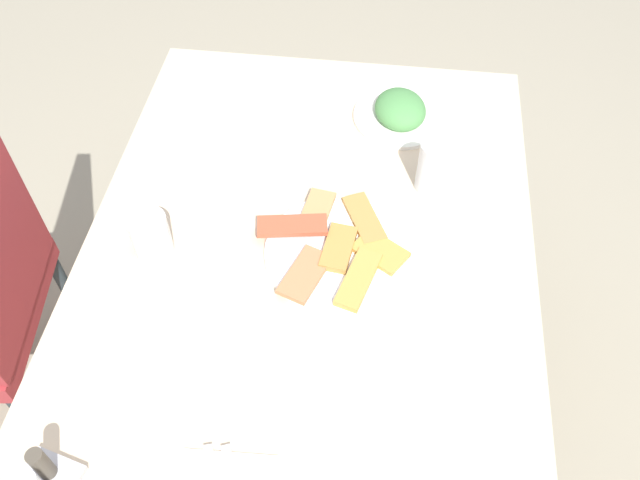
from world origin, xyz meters
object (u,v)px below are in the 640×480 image
pide_platter (337,250)px  soda_can (433,166)px  dining_table (309,267)px  condiment_caddy (42,479)px  drinking_glass (151,236)px  salad_plate_greens (400,112)px

pide_platter → soda_can: (0.21, -0.18, 0.05)m
soda_can → dining_table: bearing=129.5°
pide_platter → condiment_caddy: condiment_caddy is taller
soda_can → drinking_glass: 0.59m
salad_plate_greens → soda_can: size_ratio=1.79×
soda_can → condiment_caddy: 0.92m
drinking_glass → salad_plate_greens: bearing=-45.4°
dining_table → condiment_caddy: 0.63m
dining_table → salad_plate_greens: size_ratio=5.63×
dining_table → pide_platter: bearing=-99.5°
dining_table → soda_can: (0.20, -0.24, 0.13)m
salad_plate_greens → dining_table: bearing=158.3°
salad_plate_greens → soda_can: (-0.21, -0.08, 0.04)m
salad_plate_greens → drinking_glass: bearing=134.6°
dining_table → drinking_glass: drinking_glass is taller
soda_can → condiment_caddy: (-0.71, 0.58, -0.04)m
pide_platter → soda_can: soda_can is taller
pide_platter → salad_plate_greens: salad_plate_greens is taller
dining_table → salad_plate_greens: 0.45m
soda_can → drinking_glass: size_ratio=1.26×
drinking_glass → condiment_caddy: size_ratio=0.88×
pide_platter → salad_plate_greens: 0.43m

